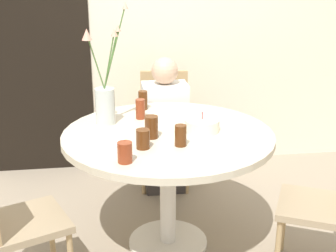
{
  "coord_description": "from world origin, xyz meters",
  "views": [
    {
      "loc": [
        -0.36,
        -2.59,
        1.74
      ],
      "look_at": [
        0.0,
        0.0,
        0.81
      ],
      "focal_mm": 50.0,
      "sensor_mm": 36.0,
      "label": 1
    }
  ],
  "objects_px": {
    "birthday_cake": "(202,125)",
    "person_guest": "(165,130)",
    "drink_glass_1": "(140,109)",
    "drink_glass_4": "(143,100)",
    "drink_glass_5": "(151,127)",
    "chair_left_flank": "(331,196)",
    "drink_glass_3": "(181,136)",
    "chair_far_back": "(9,213)",
    "drink_glass_0": "(143,139)",
    "chair_near_front": "(164,122)",
    "flower_vase": "(105,97)",
    "drink_glass_2": "(125,152)",
    "side_plate": "(110,142)"
  },
  "relations": [
    {
      "from": "chair_left_flank",
      "to": "side_plate",
      "type": "bearing_deg",
      "value": -77.56
    },
    {
      "from": "chair_far_back",
      "to": "flower_vase",
      "type": "bearing_deg",
      "value": -64.29
    },
    {
      "from": "drink_glass_3",
      "to": "person_guest",
      "type": "relative_size",
      "value": 0.11
    },
    {
      "from": "drink_glass_4",
      "to": "person_guest",
      "type": "xyz_separation_m",
      "value": [
        0.19,
        0.31,
        -0.34
      ]
    },
    {
      "from": "drink_glass_2",
      "to": "drink_glass_4",
      "type": "bearing_deg",
      "value": 79.17
    },
    {
      "from": "drink_glass_3",
      "to": "chair_left_flank",
      "type": "bearing_deg",
      "value": -14.08
    },
    {
      "from": "chair_left_flank",
      "to": "side_plate",
      "type": "relative_size",
      "value": 5.22
    },
    {
      "from": "drink_glass_3",
      "to": "drink_glass_5",
      "type": "xyz_separation_m",
      "value": [
        -0.15,
        0.15,
        0.01
      ]
    },
    {
      "from": "chair_near_front",
      "to": "drink_glass_0",
      "type": "bearing_deg",
      "value": -96.83
    },
    {
      "from": "side_plate",
      "to": "birthday_cake",
      "type": "bearing_deg",
      "value": 13.03
    },
    {
      "from": "side_plate",
      "to": "drink_glass_2",
      "type": "xyz_separation_m",
      "value": [
        0.07,
        -0.28,
        0.05
      ]
    },
    {
      "from": "chair_near_front",
      "to": "birthday_cake",
      "type": "distance_m",
      "value": 1.0
    },
    {
      "from": "drink_glass_0",
      "to": "drink_glass_1",
      "type": "xyz_separation_m",
      "value": [
        0.03,
        0.51,
        0.01
      ]
    },
    {
      "from": "drink_glass_1",
      "to": "drink_glass_5",
      "type": "xyz_separation_m",
      "value": [
        0.03,
        -0.36,
        0.0
      ]
    },
    {
      "from": "drink_glass_1",
      "to": "person_guest",
      "type": "bearing_deg",
      "value": 66.01
    },
    {
      "from": "flower_vase",
      "to": "drink_glass_0",
      "type": "distance_m",
      "value": 0.5
    },
    {
      "from": "chair_left_flank",
      "to": "flower_vase",
      "type": "relative_size",
      "value": 1.23
    },
    {
      "from": "side_plate",
      "to": "drink_glass_1",
      "type": "height_order",
      "value": "drink_glass_1"
    },
    {
      "from": "drink_glass_4",
      "to": "side_plate",
      "type": "bearing_deg",
      "value": -111.74
    },
    {
      "from": "drink_glass_5",
      "to": "chair_near_front",
      "type": "bearing_deg",
      "value": 78.47
    },
    {
      "from": "flower_vase",
      "to": "drink_glass_4",
      "type": "distance_m",
      "value": 0.38
    },
    {
      "from": "chair_near_front",
      "to": "drink_glass_4",
      "type": "relative_size",
      "value": 7.06
    },
    {
      "from": "chair_left_flank",
      "to": "birthday_cake",
      "type": "distance_m",
      "value": 0.83
    },
    {
      "from": "person_guest",
      "to": "drink_glass_0",
      "type": "bearing_deg",
      "value": -104.02
    },
    {
      "from": "drink_glass_0",
      "to": "drink_glass_2",
      "type": "height_order",
      "value": "same"
    },
    {
      "from": "chair_left_flank",
      "to": "birthday_cake",
      "type": "bearing_deg",
      "value": -97.0
    },
    {
      "from": "flower_vase",
      "to": "drink_glass_0",
      "type": "relative_size",
      "value": 6.86
    },
    {
      "from": "chair_left_flank",
      "to": "person_guest",
      "type": "distance_m",
      "value": 1.44
    },
    {
      "from": "chair_near_front",
      "to": "person_guest",
      "type": "relative_size",
      "value": 0.85
    },
    {
      "from": "chair_near_front",
      "to": "side_plate",
      "type": "xyz_separation_m",
      "value": [
        -0.45,
        -1.07,
        0.27
      ]
    },
    {
      "from": "drink_glass_0",
      "to": "drink_glass_4",
      "type": "bearing_deg",
      "value": 84.95
    },
    {
      "from": "drink_glass_3",
      "to": "drink_glass_5",
      "type": "relative_size",
      "value": 0.92
    },
    {
      "from": "flower_vase",
      "to": "person_guest",
      "type": "height_order",
      "value": "flower_vase"
    },
    {
      "from": "chair_far_back",
      "to": "drink_glass_1",
      "type": "bearing_deg",
      "value": -71.42
    },
    {
      "from": "drink_glass_1",
      "to": "person_guest",
      "type": "xyz_separation_m",
      "value": [
        0.23,
        0.51,
        -0.34
      ]
    },
    {
      "from": "chair_near_front",
      "to": "drink_glass_1",
      "type": "xyz_separation_m",
      "value": [
        -0.24,
        -0.67,
        0.33
      ]
    },
    {
      "from": "drink_glass_1",
      "to": "drink_glass_4",
      "type": "relative_size",
      "value": 1.0
    },
    {
      "from": "chair_near_front",
      "to": "drink_glass_5",
      "type": "xyz_separation_m",
      "value": [
        -0.21,
        -1.02,
        0.33
      ]
    },
    {
      "from": "side_plate",
      "to": "drink_glass_3",
      "type": "distance_m",
      "value": 0.4
    },
    {
      "from": "chair_left_flank",
      "to": "drink_glass_3",
      "type": "bearing_deg",
      "value": -77.62
    },
    {
      "from": "birthday_cake",
      "to": "person_guest",
      "type": "relative_size",
      "value": 0.2
    },
    {
      "from": "chair_far_back",
      "to": "person_guest",
      "type": "height_order",
      "value": "person_guest"
    },
    {
      "from": "drink_glass_3",
      "to": "drink_glass_0",
      "type": "bearing_deg",
      "value": -177.72
    },
    {
      "from": "chair_far_back",
      "to": "drink_glass_4",
      "type": "xyz_separation_m",
      "value": [
        0.77,
        0.85,
        0.33
      ]
    },
    {
      "from": "drink_glass_2",
      "to": "drink_glass_0",
      "type": "bearing_deg",
      "value": 58.7
    },
    {
      "from": "flower_vase",
      "to": "drink_glass_2",
      "type": "relative_size",
      "value": 6.83
    },
    {
      "from": "chair_left_flank",
      "to": "side_plate",
      "type": "xyz_separation_m",
      "value": [
        -1.2,
        0.3,
        0.27
      ]
    },
    {
      "from": "chair_far_back",
      "to": "drink_glass_0",
      "type": "distance_m",
      "value": 0.79
    },
    {
      "from": "birthday_cake",
      "to": "person_guest",
      "type": "height_order",
      "value": "person_guest"
    },
    {
      "from": "drink_glass_0",
      "to": "drink_glass_5",
      "type": "xyz_separation_m",
      "value": [
        0.06,
        0.15,
        0.01
      ]
    }
  ]
}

